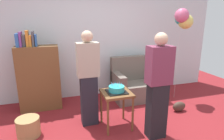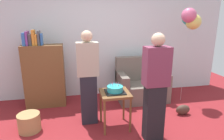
{
  "view_description": "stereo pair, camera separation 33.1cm",
  "coord_description": "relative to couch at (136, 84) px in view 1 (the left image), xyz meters",
  "views": [
    {
      "loc": [
        -1.01,
        -2.35,
        1.82
      ],
      "look_at": [
        -0.06,
        0.7,
        0.95
      ],
      "focal_mm": 30.71,
      "sensor_mm": 36.0,
      "label": 1
    },
    {
      "loc": [
        -0.69,
        -2.44,
        1.82
      ],
      "look_at": [
        -0.06,
        0.7,
        0.95
      ],
      "focal_mm": 30.71,
      "sensor_mm": 36.0,
      "label": 2
    }
  ],
  "objects": [
    {
      "name": "birthday_cake",
      "position": [
        -0.85,
        -1.06,
        0.35
      ],
      "size": [
        0.32,
        0.32,
        0.17
      ],
      "color": "black",
      "rests_on": "side_table"
    },
    {
      "name": "person_blowing_candles",
      "position": [
        -1.26,
        -0.81,
        0.49
      ],
      "size": [
        0.36,
        0.22,
        1.63
      ],
      "rotation": [
        0.0,
        0.0,
        -0.38
      ],
      "color": "#23232D",
      "rests_on": "ground_plane"
    },
    {
      "name": "couch",
      "position": [
        0.0,
        0.0,
        0.0
      ],
      "size": [
        1.1,
        0.7,
        0.96
      ],
      "color": "#6B6056",
      "rests_on": "ground_plane"
    },
    {
      "name": "person_holding_cake",
      "position": [
        -0.35,
        -1.5,
        0.49
      ],
      "size": [
        0.36,
        0.22,
        1.63
      ],
      "rotation": [
        0.0,
        0.0,
        2.89
      ],
      "color": "black",
      "rests_on": "ground_plane"
    },
    {
      "name": "wall_back",
      "position": [
        -0.79,
        0.55,
        1.01
      ],
      "size": [
        6.0,
        0.1,
        2.7
      ],
      "primitive_type": "cube",
      "color": "silver",
      "rests_on": "ground_plane"
    },
    {
      "name": "balloon_bunch",
      "position": [
        0.88,
        -0.32,
        1.46
      ],
      "size": [
        0.44,
        0.37,
        2.02
      ],
      "color": "silver",
      "rests_on": "ground_plane"
    },
    {
      "name": "side_table",
      "position": [
        -0.85,
        -1.06,
        0.2
      ],
      "size": [
        0.48,
        0.48,
        0.64
      ],
      "color": "brown",
      "rests_on": "ground_plane"
    },
    {
      "name": "handbag",
      "position": [
        0.54,
        -0.9,
        -0.24
      ],
      "size": [
        0.28,
        0.14,
        0.2
      ],
      "primitive_type": "ellipsoid",
      "color": "#473328",
      "rests_on": "ground_plane"
    },
    {
      "name": "wicker_basket",
      "position": [
        -2.27,
        -0.89,
        -0.19
      ],
      "size": [
        0.36,
        0.36,
        0.3
      ],
      "primitive_type": "cylinder",
      "color": "#A88451",
      "rests_on": "ground_plane"
    },
    {
      "name": "bookshelf",
      "position": [
        -2.11,
        0.09,
        0.34
      ],
      "size": [
        0.8,
        0.36,
        1.6
      ],
      "color": "brown",
      "rests_on": "ground_plane"
    }
  ]
}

